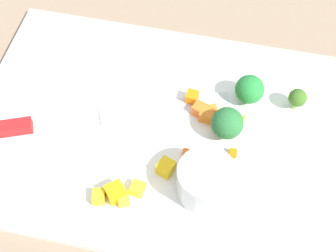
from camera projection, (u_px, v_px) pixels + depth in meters
The scene contains 22 objects.
ground_plane at pixel (168, 135), 0.69m from camera, with size 4.00×4.00×0.00m, color #8A745D.
cutting_board at pixel (168, 132), 0.69m from camera, with size 0.54×0.37×0.01m, color white.
prep_bowl at pixel (206, 181), 0.61m from camera, with size 0.07×0.07×0.05m, color silver.
chef_knife at pixel (76, 120), 0.68m from camera, with size 0.32×0.15×0.02m.
carrot_dice_0 at pixel (233, 153), 0.66m from camera, with size 0.01×0.01×0.01m, color orange.
carrot_dice_1 at pixel (187, 154), 0.65m from camera, with size 0.01×0.01×0.01m, color orange.
carrot_dice_2 at pixel (199, 109), 0.69m from camera, with size 0.02×0.02×0.02m, color orange.
carrot_dice_3 at pixel (223, 127), 0.67m from camera, with size 0.02×0.01×0.01m, color orange.
carrot_dice_4 at pixel (215, 119), 0.68m from camera, with size 0.02×0.02×0.01m, color orange.
carrot_dice_5 at pixel (207, 115), 0.68m from camera, with size 0.02×0.02×0.02m, color orange.
carrot_dice_6 at pixel (213, 109), 0.69m from camera, with size 0.01×0.01×0.01m, color orange.
carrot_dice_7 at pixel (192, 98), 0.70m from camera, with size 0.02×0.02×0.02m, color orange.
carrot_dice_8 at pixel (215, 157), 0.65m from camera, with size 0.01×0.01×0.01m, color orange.
carrot_dice_9 at pixel (237, 121), 0.68m from camera, with size 0.02×0.02×0.01m, color orange.
pepper_dice_0 at pixel (138, 189), 0.62m from camera, with size 0.02×0.02×0.01m, color yellow.
pepper_dice_1 at pixel (124, 200), 0.62m from camera, with size 0.01×0.01×0.01m, color yellow.
pepper_dice_2 at pixel (166, 168), 0.64m from camera, with size 0.02×0.02×0.02m, color yellow.
pepper_dice_3 at pixel (99, 197), 0.62m from camera, with size 0.02×0.02×0.01m, color yellow.
pepper_dice_4 at pixel (116, 192), 0.62m from camera, with size 0.02×0.02×0.02m, color yellow.
broccoli_floret_0 at pixel (227, 124), 0.65m from camera, with size 0.04×0.04×0.05m.
broccoli_floret_1 at pixel (297, 98), 0.68m from camera, with size 0.03×0.03×0.04m.
broccoli_floret_2 at pixel (250, 90), 0.69m from camera, with size 0.04×0.04×0.05m.
Camera 1 is at (0.08, -0.36, 0.58)m, focal length 52.91 mm.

